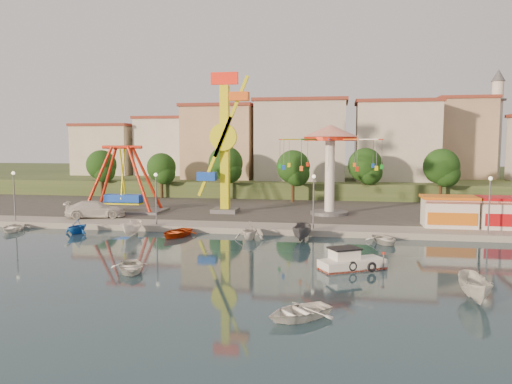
% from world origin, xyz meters
% --- Properties ---
extents(ground, '(200.00, 200.00, 0.00)m').
position_xyz_m(ground, '(0.00, 0.00, 0.00)').
color(ground, '#132A36').
rests_on(ground, ground).
extents(quay_deck, '(200.00, 100.00, 0.60)m').
position_xyz_m(quay_deck, '(0.00, 62.00, 0.30)').
color(quay_deck, '#9E998E').
rests_on(quay_deck, ground).
extents(asphalt_pad, '(90.00, 28.00, 0.01)m').
position_xyz_m(asphalt_pad, '(0.00, 30.00, 0.60)').
color(asphalt_pad, '#4C4944').
rests_on(asphalt_pad, quay_deck).
extents(hill_terrace, '(200.00, 60.00, 3.00)m').
position_xyz_m(hill_terrace, '(0.00, 67.00, 1.50)').
color(hill_terrace, '#384C26').
rests_on(hill_terrace, ground).
extents(pirate_ship_ride, '(10.00, 5.00, 8.00)m').
position_xyz_m(pirate_ship_ride, '(-15.32, 21.25, 4.39)').
color(pirate_ship_ride, '#59595E').
rests_on(pirate_ship_ride, quay_deck).
extents(kamikaze_tower, '(4.70, 3.10, 16.50)m').
position_xyz_m(kamikaze_tower, '(-2.78, 22.29, 8.57)').
color(kamikaze_tower, '#59595E').
rests_on(kamikaze_tower, quay_deck).
extents(wave_swinger, '(11.60, 11.60, 10.40)m').
position_xyz_m(wave_swinger, '(9.32, 22.94, 8.20)').
color(wave_swinger, '#59595E').
rests_on(wave_swinger, quay_deck).
extents(booth_left, '(5.40, 3.78, 3.08)m').
position_xyz_m(booth_left, '(21.25, 16.49, 2.16)').
color(booth_left, white).
rests_on(booth_left, quay_deck).
extents(booth_mid, '(5.40, 3.78, 3.08)m').
position_xyz_m(booth_mid, '(26.54, 16.49, 2.16)').
color(booth_mid, white).
rests_on(booth_mid, quay_deck).
extents(lamp_post_0, '(0.14, 0.14, 5.00)m').
position_xyz_m(lamp_post_0, '(-24.00, 13.00, 3.10)').
color(lamp_post_0, '#59595E').
rests_on(lamp_post_0, quay_deck).
extents(lamp_post_1, '(0.14, 0.14, 5.00)m').
position_xyz_m(lamp_post_1, '(-8.00, 13.00, 3.10)').
color(lamp_post_1, '#59595E').
rests_on(lamp_post_1, quay_deck).
extents(lamp_post_2, '(0.14, 0.14, 5.00)m').
position_xyz_m(lamp_post_2, '(8.00, 13.00, 3.10)').
color(lamp_post_2, '#59595E').
rests_on(lamp_post_2, quay_deck).
extents(lamp_post_3, '(0.14, 0.14, 5.00)m').
position_xyz_m(lamp_post_3, '(24.00, 13.00, 3.10)').
color(lamp_post_3, '#59595E').
rests_on(lamp_post_3, quay_deck).
extents(tree_0, '(4.60, 4.60, 7.19)m').
position_xyz_m(tree_0, '(-26.00, 36.98, 5.47)').
color(tree_0, '#382314').
rests_on(tree_0, quay_deck).
extents(tree_1, '(4.35, 4.35, 6.80)m').
position_xyz_m(tree_1, '(-16.00, 36.24, 5.20)').
color(tree_1, '#382314').
rests_on(tree_1, quay_deck).
extents(tree_2, '(5.02, 5.02, 7.85)m').
position_xyz_m(tree_2, '(-6.00, 35.81, 5.92)').
color(tree_2, '#382314').
rests_on(tree_2, quay_deck).
extents(tree_3, '(4.68, 4.68, 7.32)m').
position_xyz_m(tree_3, '(4.00, 34.36, 5.55)').
color(tree_3, '#382314').
rests_on(tree_3, quay_deck).
extents(tree_4, '(4.86, 4.86, 7.60)m').
position_xyz_m(tree_4, '(14.00, 37.35, 5.75)').
color(tree_4, '#382314').
rests_on(tree_4, quay_deck).
extents(tree_5, '(4.83, 4.83, 7.54)m').
position_xyz_m(tree_5, '(24.00, 35.54, 5.71)').
color(tree_5, '#382314').
rests_on(tree_5, quay_deck).
extents(building_0, '(9.26, 9.53, 11.87)m').
position_xyz_m(building_0, '(-33.37, 46.06, 8.93)').
color(building_0, beige).
rests_on(building_0, hill_terrace).
extents(building_1, '(12.33, 9.01, 8.63)m').
position_xyz_m(building_1, '(-21.33, 51.38, 7.32)').
color(building_1, silver).
rests_on(building_1, hill_terrace).
extents(building_2, '(11.95, 9.28, 11.23)m').
position_xyz_m(building_2, '(-8.19, 51.96, 8.62)').
color(building_2, tan).
rests_on(building_2, hill_terrace).
extents(building_3, '(12.59, 10.50, 9.20)m').
position_xyz_m(building_3, '(5.60, 48.80, 7.60)').
color(building_3, beige).
rests_on(building_3, hill_terrace).
extents(building_4, '(10.75, 9.23, 9.24)m').
position_xyz_m(building_4, '(19.07, 52.20, 7.62)').
color(building_4, beige).
rests_on(building_4, hill_terrace).
extents(building_5, '(12.77, 10.96, 11.21)m').
position_xyz_m(building_5, '(32.37, 50.33, 8.61)').
color(building_5, tan).
rests_on(building_5, hill_terrace).
extents(minaret, '(2.80, 2.80, 18.00)m').
position_xyz_m(minaret, '(36.00, 54.00, 12.55)').
color(minaret, silver).
rests_on(minaret, hill_terrace).
extents(cabin_motorboat, '(4.94, 3.86, 1.65)m').
position_xyz_m(cabin_motorboat, '(11.33, 0.24, 0.44)').
color(cabin_motorboat, white).
rests_on(cabin_motorboat, ground).
extents(rowboat_a, '(3.94, 4.42, 0.75)m').
position_xyz_m(rowboat_a, '(-3.75, -3.21, 0.38)').
color(rowboat_a, silver).
rests_on(rowboat_a, ground).
extents(rowboat_b, '(4.48, 4.37, 0.76)m').
position_xyz_m(rowboat_b, '(8.51, -10.44, 0.38)').
color(rowboat_b, white).
rests_on(rowboat_b, ground).
extents(skiff, '(1.49, 3.94, 1.52)m').
position_xyz_m(skiff, '(18.14, -5.95, 0.76)').
color(skiff, silver).
rests_on(skiff, ground).
extents(van, '(6.91, 4.55, 1.86)m').
position_xyz_m(van, '(-16.41, 16.26, 1.53)').
color(van, silver).
rests_on(van, quay_deck).
extents(moored_boat_0, '(3.62, 4.37, 0.78)m').
position_xyz_m(moored_boat_0, '(-22.08, 9.80, 0.39)').
color(moored_boat_0, white).
rests_on(moored_boat_0, ground).
extents(moored_boat_1, '(2.88, 3.18, 1.46)m').
position_xyz_m(moored_boat_1, '(-15.05, 9.80, 0.73)').
color(moored_boat_1, '#1452B1').
rests_on(moored_boat_1, ground).
extents(moored_boat_2, '(1.42, 3.67, 1.41)m').
position_xyz_m(moored_boat_2, '(-9.31, 9.80, 0.70)').
color(moored_boat_2, white).
rests_on(moored_boat_2, ground).
extents(moored_boat_3, '(3.92, 4.74, 0.85)m').
position_xyz_m(moored_boat_3, '(-4.84, 9.80, 0.43)').
color(moored_boat_3, '#B7370E').
rests_on(moored_boat_3, ground).
extents(moored_boat_4, '(2.84, 3.26, 1.67)m').
position_xyz_m(moored_boat_4, '(2.30, 9.80, 0.83)').
color(moored_boat_4, silver).
rests_on(moored_boat_4, ground).
extents(moored_boat_5, '(1.84, 4.27, 1.61)m').
position_xyz_m(moored_boat_5, '(7.17, 9.80, 0.81)').
color(moored_boat_5, '#505054').
rests_on(moored_boat_5, ground).
extents(moored_boat_6, '(3.64, 4.34, 0.77)m').
position_xyz_m(moored_boat_6, '(14.49, 9.80, 0.38)').
color(moored_boat_6, silver).
rests_on(moored_boat_6, ground).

